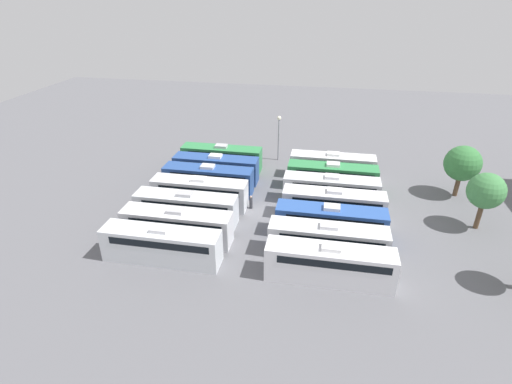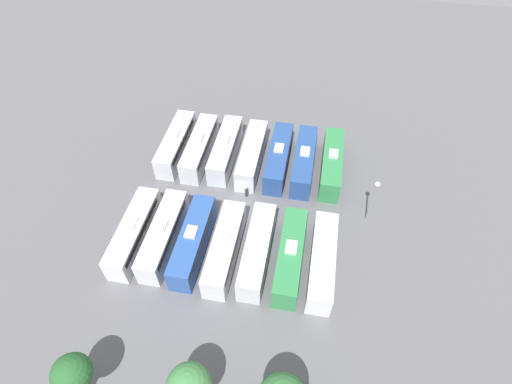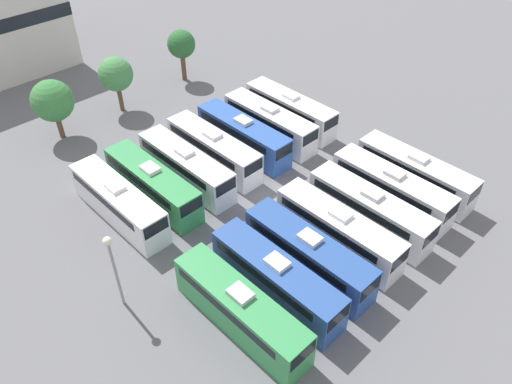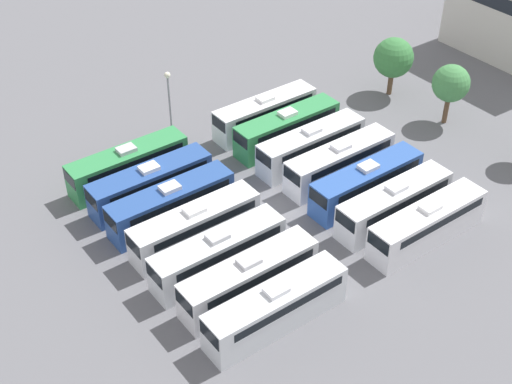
# 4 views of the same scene
# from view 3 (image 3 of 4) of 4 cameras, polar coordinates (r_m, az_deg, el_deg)

# --- Properties ---
(ground_plane) EXTENTS (130.38, 130.38, 0.00)m
(ground_plane) POSITION_cam_3_polar(r_m,az_deg,el_deg) (44.26, 1.80, -1.09)
(ground_plane) COLOR slate
(bus_0) EXTENTS (2.55, 10.99, 3.57)m
(bus_0) POSITION_cam_3_polar(r_m,az_deg,el_deg) (34.12, -1.78, -13.21)
(bus_0) COLOR #338C4C
(bus_0) RESTS_ON ground_plane
(bus_1) EXTENTS (2.55, 10.99, 3.57)m
(bus_1) POSITION_cam_3_polar(r_m,az_deg,el_deg) (35.80, 2.32, -9.76)
(bus_1) COLOR #284C93
(bus_1) RESTS_ON ground_plane
(bus_2) EXTENTS (2.55, 10.99, 3.57)m
(bus_2) POSITION_cam_3_polar(r_m,az_deg,el_deg) (37.55, 5.97, -6.96)
(bus_2) COLOR #284C93
(bus_2) RESTS_ON ground_plane
(bus_3) EXTENTS (2.55, 10.99, 3.57)m
(bus_3) POSITION_cam_3_polar(r_m,az_deg,el_deg) (39.65, 9.37, -4.21)
(bus_3) COLOR silver
(bus_3) RESTS_ON ground_plane
(bus_4) EXTENTS (2.55, 10.99, 3.57)m
(bus_4) POSITION_cam_3_polar(r_m,az_deg,el_deg) (41.89, 12.84, -1.91)
(bus_4) COLOR silver
(bus_4) RESTS_ON ground_plane
(bus_5) EXTENTS (2.55, 10.99, 3.57)m
(bus_5) POSITION_cam_3_polar(r_m,az_deg,el_deg) (44.43, 15.19, 0.44)
(bus_5) COLOR silver
(bus_5) RESTS_ON ground_plane
(bus_6) EXTENTS (2.55, 10.99, 3.57)m
(bus_6) POSITION_cam_3_polar(r_m,az_deg,el_deg) (46.85, 17.70, 2.18)
(bus_6) COLOR silver
(bus_6) RESTS_ON ground_plane
(bus_7) EXTENTS (2.55, 10.99, 3.57)m
(bus_7) POSITION_cam_3_polar(r_m,az_deg,el_deg) (43.11, -15.45, -1.04)
(bus_7) COLOR white
(bus_7) RESTS_ON ground_plane
(bus_8) EXTENTS (2.55, 10.99, 3.57)m
(bus_8) POSITION_cam_3_polar(r_m,az_deg,el_deg) (44.34, -11.76, 1.01)
(bus_8) COLOR #338C4C
(bus_8) RESTS_ON ground_plane
(bus_9) EXTENTS (2.55, 10.99, 3.57)m
(bus_9) POSITION_cam_3_polar(r_m,az_deg,el_deg) (45.81, -8.01, 2.97)
(bus_9) COLOR silver
(bus_9) RESTS_ON ground_plane
(bus_10) EXTENTS (2.55, 10.99, 3.57)m
(bus_10) POSITION_cam_3_polar(r_m,az_deg,el_deg) (47.74, -4.91, 4.96)
(bus_10) COLOR silver
(bus_10) RESTS_ON ground_plane
(bus_11) EXTENTS (2.55, 10.99, 3.57)m
(bus_11) POSITION_cam_3_polar(r_m,az_deg,el_deg) (49.58, -1.47, 6.58)
(bus_11) COLOR #2D56A8
(bus_11) RESTS_ON ground_plane
(bus_12) EXTENTS (2.55, 10.99, 3.57)m
(bus_12) POSITION_cam_3_polar(r_m,az_deg,el_deg) (51.50, 1.54, 7.98)
(bus_12) COLOR silver
(bus_12) RESTS_ON ground_plane
(bus_13) EXTENTS (2.55, 10.99, 3.57)m
(bus_13) POSITION_cam_3_polar(r_m,az_deg,el_deg) (53.79, 3.92, 9.41)
(bus_13) COLOR white
(bus_13) RESTS_ON ground_plane
(worker_person) EXTENTS (0.36, 0.36, 1.62)m
(worker_person) POSITION_cam_3_polar(r_m,az_deg,el_deg) (42.74, 2.70, -1.56)
(worker_person) COLOR #333338
(worker_person) RESTS_ON ground_plane
(light_pole) EXTENTS (0.60, 0.60, 6.62)m
(light_pole) POSITION_cam_3_polar(r_m,az_deg,el_deg) (34.43, -16.11, -7.42)
(light_pole) COLOR gray
(light_pole) RESTS_ON ground_plane
(tree_0) EXTENTS (4.19, 4.19, 6.35)m
(tree_0) POSITION_cam_3_polar(r_m,az_deg,el_deg) (54.14, -22.24, 9.61)
(tree_0) COLOR brown
(tree_0) RESTS_ON ground_plane
(tree_1) EXTENTS (3.71, 3.71, 6.26)m
(tree_1) POSITION_cam_3_polar(r_m,az_deg,el_deg) (56.99, -15.74, 12.82)
(tree_1) COLOR brown
(tree_1) RESTS_ON ground_plane
(tree_2) EXTENTS (3.32, 3.32, 6.26)m
(tree_2) POSITION_cam_3_polar(r_m,az_deg,el_deg) (62.13, -8.53, 16.31)
(tree_2) COLOR brown
(tree_2) RESTS_ON ground_plane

